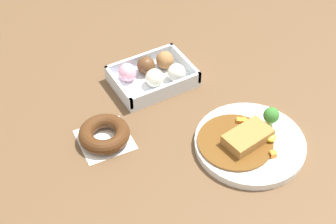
% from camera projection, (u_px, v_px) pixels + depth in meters
% --- Properties ---
extents(ground_plane, '(1.60, 1.60, 0.00)m').
position_uv_depth(ground_plane, '(212.00, 123.00, 1.15)').
color(ground_plane, brown).
extents(curry_plate, '(0.25, 0.25, 0.07)m').
position_uv_depth(curry_plate, '(249.00, 142.00, 1.09)').
color(curry_plate, white).
rests_on(curry_plate, ground_plane).
extents(donut_box, '(0.20, 0.14, 0.06)m').
position_uv_depth(donut_box, '(153.00, 74.00, 1.24)').
color(donut_box, silver).
rests_on(donut_box, ground_plane).
extents(chocolate_ring_donut, '(0.12, 0.12, 0.04)m').
position_uv_depth(chocolate_ring_donut, '(104.00, 134.00, 1.10)').
color(chocolate_ring_donut, white).
rests_on(chocolate_ring_donut, ground_plane).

